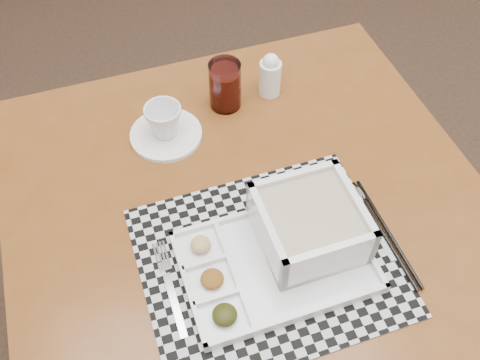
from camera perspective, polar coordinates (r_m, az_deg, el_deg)
The scene contains 10 objects.
dining_table at distance 1.06m, azimuth 1.20°, elevation -5.12°, with size 0.94×0.94×0.68m.
placemat at distance 0.94m, azimuth 2.93°, elevation -8.59°, with size 0.43×0.37×0.00m, color #B4B4BC.
serving_tray at distance 0.93m, azimuth 6.27°, elevation -5.91°, with size 0.33×0.24×0.10m.
fork at distance 0.92m, azimuth -7.46°, elevation -11.06°, with size 0.02×0.19×0.00m.
spoon at distance 1.03m, azimuth 12.50°, elevation -2.12°, with size 0.04×0.18×0.01m.
chopsticks at distance 1.00m, azimuth 15.27°, elevation -5.40°, with size 0.03×0.24×0.01m.
saucer at distance 1.12m, azimuth -7.88°, elevation 4.82°, with size 0.15×0.15×0.01m, color white.
cup at distance 1.10m, azimuth -8.11°, elevation 6.26°, with size 0.08×0.08×0.07m, color white.
juice_glass at distance 1.15m, azimuth -1.60°, elevation 9.92°, with size 0.07×0.07×0.11m.
creamer_bottle at distance 1.18m, azimuth 3.23°, elevation 11.13°, with size 0.05×0.05×0.10m.
Camera 1 is at (-0.87, -0.03, 1.50)m, focal length 40.00 mm.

